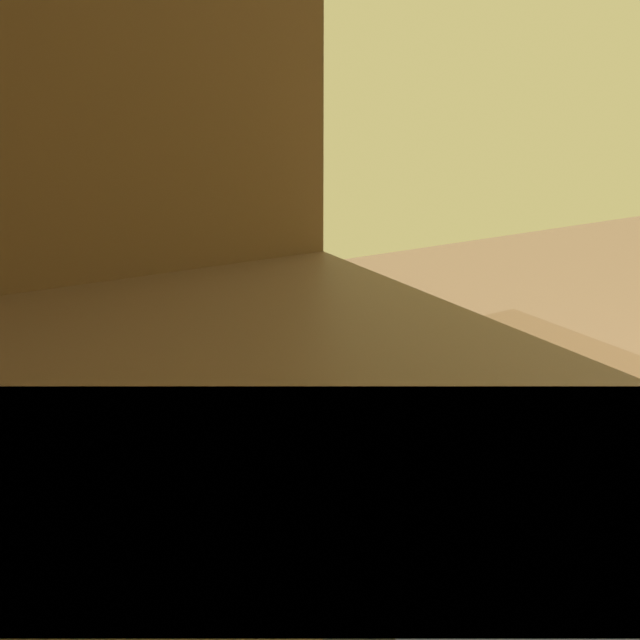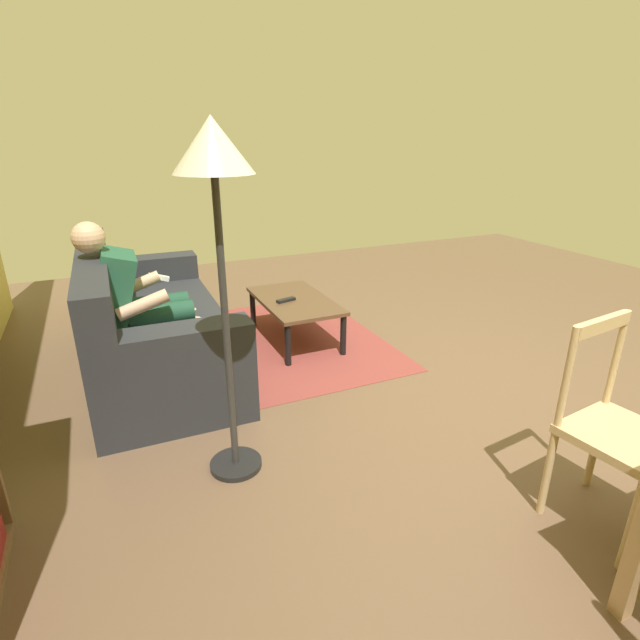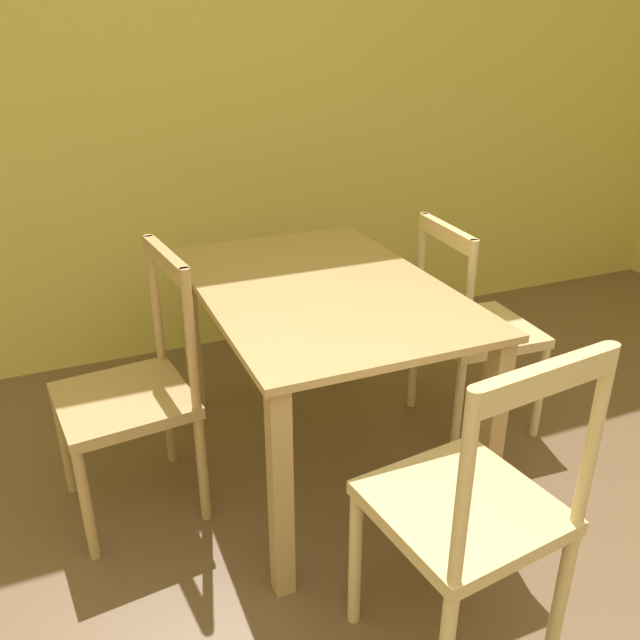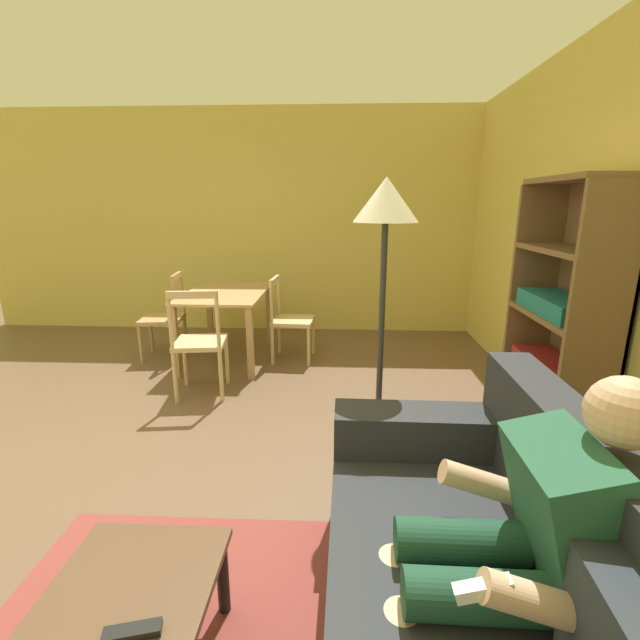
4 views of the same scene
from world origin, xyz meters
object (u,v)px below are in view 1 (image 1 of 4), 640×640
(couch, at_px, (301,445))
(coffee_table, at_px, (553,364))
(tv_remote, at_px, (546,357))
(person_lounging, at_px, (305,385))

(couch, bearing_deg, coffee_table, -87.32)
(couch, height_order, tv_remote, couch)
(couch, relative_size, person_lounging, 1.82)
(couch, xyz_separation_m, tv_remote, (0.03, -1.12, 0.05))
(person_lounging, relative_size, coffee_table, 1.17)
(couch, distance_m, coffee_table, 1.21)
(tv_remote, bearing_deg, coffee_table, -85.37)
(coffee_table, bearing_deg, tv_remote, 109.15)
(person_lounging, bearing_deg, coffee_table, -81.28)
(person_lounging, height_order, coffee_table, person_lounging)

